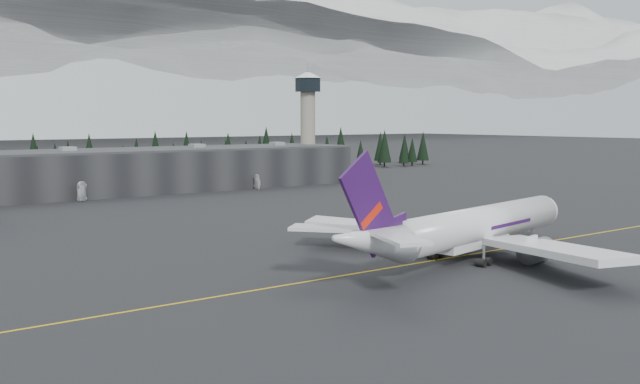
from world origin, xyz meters
TOP-DOWN VIEW (x-y plane):
  - ground at (0.00, 0.00)m, footprint 1400.00×1400.00m
  - taxiline at (0.00, -2.00)m, footprint 400.00×0.40m
  - terminal at (0.00, 125.00)m, footprint 160.00×30.00m
  - control_tower at (75.00, 128.00)m, footprint 10.00×10.00m
  - treeline at (0.00, 162.00)m, footprint 360.00×20.00m
  - jet_main at (8.56, -4.89)m, footprint 59.06×54.02m
  - gse_vehicle_a at (-12.25, 107.69)m, footprint 4.45×5.92m
  - gse_vehicle_b at (41.87, 108.26)m, footprint 4.85×2.54m

SIDE VIEW (x-z plane):
  - ground at x=0.00m, z-range 0.00..0.00m
  - taxiline at x=0.00m, z-range 0.00..0.02m
  - gse_vehicle_a at x=-12.25m, z-range 0.00..1.49m
  - gse_vehicle_b at x=41.87m, z-range 0.00..1.58m
  - jet_main at x=8.56m, z-range -3.82..13.71m
  - terminal at x=0.00m, z-range 0.00..12.60m
  - treeline at x=0.00m, z-range 0.00..15.00m
  - control_tower at x=75.00m, z-range 4.56..42.26m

